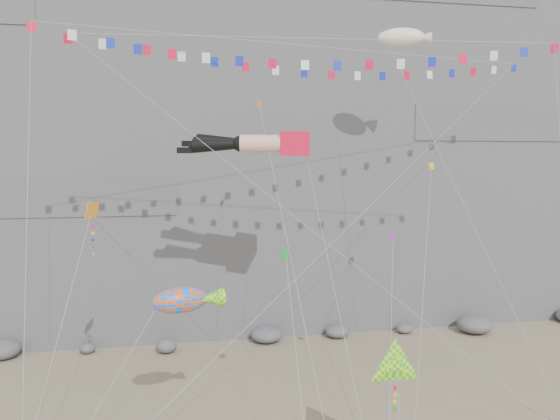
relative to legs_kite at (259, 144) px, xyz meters
name	(u,v)px	position (x,y,z in m)	size (l,w,h in m)	color
cliff	(243,62)	(2.01, 24.60, 9.12)	(80.00, 28.00, 50.00)	slate
talus_boulders	(267,335)	(2.01, 9.60, -15.28)	(60.00, 3.00, 1.20)	slate
legs_kite	(259,144)	(0.00, 0.00, 0.00)	(8.24, 17.12, 21.53)	red
flag_banner_upper	(318,47)	(3.81, 0.48, 6.04)	(31.85, 16.40, 29.43)	red
flag_banner_lower	(322,39)	(3.12, -3.05, 5.76)	(27.37, 7.76, 25.69)	red
harlequin_kite	(92,212)	(-9.51, -2.71, -3.72)	(3.43, 10.08, 15.34)	red
fish_windsock	(180,300)	(-4.92, -6.56, -7.81)	(8.29, 4.89, 10.80)	#FF530D
delta_kite	(396,367)	(4.25, -11.62, -9.94)	(2.62, 5.31, 8.13)	yellow
blimp_windsock	(401,38)	(10.55, 3.42, 7.45)	(7.22, 13.94, 26.96)	#F7EECB
small_kite_a	(261,113)	(0.30, 1.04, 1.97)	(1.71, 16.28, 24.23)	orange
small_kite_b	(393,242)	(7.34, -3.58, -5.73)	(4.18, 9.25, 13.95)	purple
small_kite_c	(286,258)	(0.53, -5.85, -6.01)	(1.20, 8.28, 12.52)	green
small_kite_d	(431,172)	(11.24, -0.28, -1.76)	(8.58, 15.61, 22.30)	yellow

